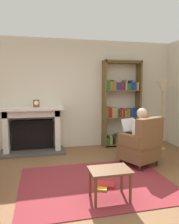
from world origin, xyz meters
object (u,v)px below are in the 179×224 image
object	(u,v)px
bookshelf	(121,107)
armchair_reading	(142,145)
side_table	(110,174)
floor_lamp	(162,92)
mantel_clock	(36,104)
seated_reader	(137,134)
fireplace	(32,128)

from	to	relation	value
bookshelf	armchair_reading	bearing A→B (deg)	-95.53
side_table	floor_lamp	distance (m)	3.01
mantel_clock	armchair_reading	world-z (taller)	mantel_clock
seated_reader	side_table	bearing A→B (deg)	27.00
mantel_clock	seated_reader	size ratio (longest dim) A/B	0.15
mantel_clock	side_table	size ratio (longest dim) A/B	0.30
mantel_clock	floor_lamp	world-z (taller)	floor_lamp
armchair_reading	seated_reader	bearing A→B (deg)	-90.00
armchair_reading	seated_reader	xyz separation A→B (m)	(-0.05, 0.11, 0.20)
bookshelf	floor_lamp	size ratio (longest dim) A/B	1.32
armchair_reading	side_table	bearing A→B (deg)	22.97
mantel_clock	seated_reader	bearing A→B (deg)	-32.52
fireplace	floor_lamp	world-z (taller)	floor_lamp
armchair_reading	seated_reader	size ratio (longest dim) A/B	0.85
armchair_reading	bookshelf	bearing A→B (deg)	-119.41
armchair_reading	side_table	world-z (taller)	armchair_reading
bookshelf	seated_reader	distance (m)	1.44
armchair_reading	mantel_clock	bearing A→B (deg)	-57.95
fireplace	mantel_clock	bearing A→B (deg)	-43.15
seated_reader	fireplace	bearing A→B (deg)	-57.04
floor_lamp	bookshelf	bearing A→B (deg)	146.29
fireplace	bookshelf	bearing A→B (deg)	0.89
mantel_clock	bookshelf	distance (m)	2.14
bookshelf	side_table	world-z (taller)	bookshelf
bookshelf	seated_reader	xyz separation A→B (m)	(-0.19, -1.37, -0.40)
mantel_clock	floor_lamp	xyz separation A→B (m)	(2.96, -0.42, 0.25)
floor_lamp	armchair_reading	bearing A→B (deg)	-136.38
mantel_clock	bookshelf	xyz separation A→B (m)	(2.13, 0.14, -0.13)
armchair_reading	side_table	xyz separation A→B (m)	(-1.02, -1.09, -0.05)
bookshelf	side_table	bearing A→B (deg)	-114.36
mantel_clock	side_table	xyz separation A→B (m)	(0.97, -2.43, -0.79)
fireplace	floor_lamp	distance (m)	3.22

